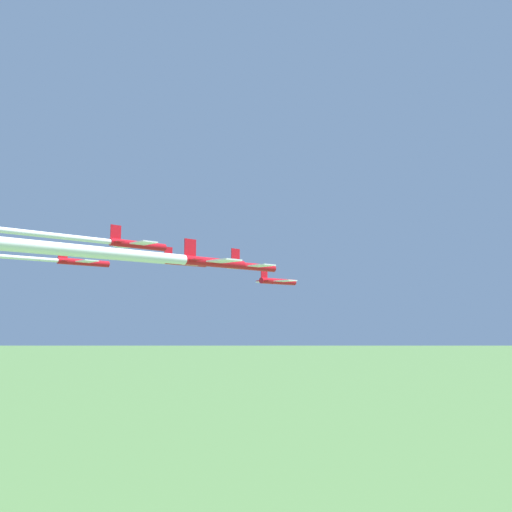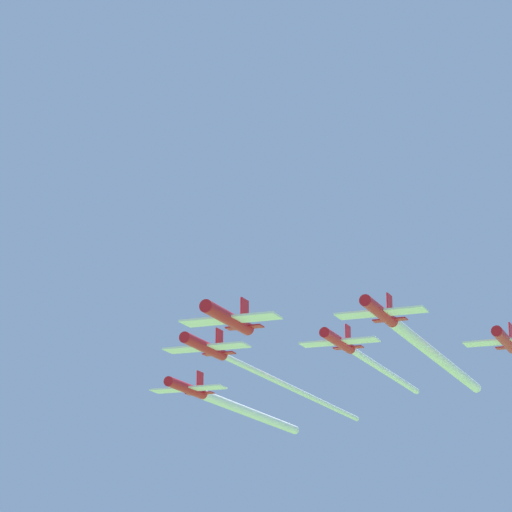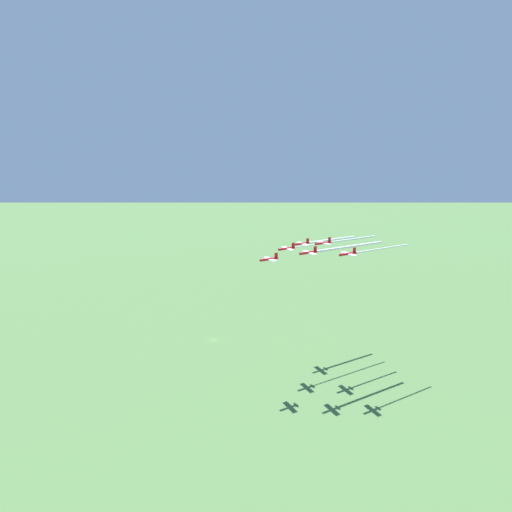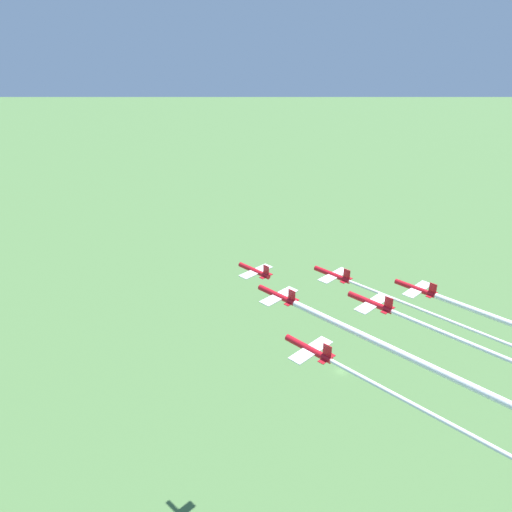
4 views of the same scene
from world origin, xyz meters
TOP-DOWN VIEW (x-y plane):
  - jet_0 at (25.41, -55.18)m, footprint 10.77×10.45m
  - jet_1 at (45.34, -60.40)m, footprint 10.77×10.45m
  - jet_2 at (39.66, -40.30)m, footprint 10.77×10.45m
  - jet_3 at (65.27, -65.62)m, footprint 10.77×10.45m
  - jet_4 at (59.59, -45.52)m, footprint 10.77×10.45m
  - jet_5 at (53.90, -25.41)m, footprint 10.77×10.45m
  - smoke_trail_1 at (72.48, -52.73)m, footprint 45.12×13.98m
  - smoke_trail_2 at (70.64, -31.53)m, footprint 52.63×15.54m
  - smoke_trail_4 at (80.89, -39.49)m, footprint 33.31×10.21m
  - smoke_trail_5 at (76.33, -19.07)m, footprint 35.68×11.28m

SIDE VIEW (x-z plane):
  - jet_0 at x=25.41m, z-range 69.66..73.28m
  - smoke_trail_5 at x=76.33m, z-range 70.94..72.28m
  - jet_5 at x=53.90m, z-range 69.85..73.47m
  - smoke_trail_2 at x=70.64m, z-range 72.48..73.22m
  - jet_2 at x=39.66m, z-range 71.09..74.71m
  - jet_3 at x=65.27m, z-range 72.92..76.54m
  - smoke_trail_1 at x=72.48m, z-range 74.46..75.83m
  - jet_1 at x=45.34m, z-range 73.39..77.01m
  - smoke_trail_4 at x=80.89m, z-range 75.79..76.68m
  - jet_4 at x=59.59m, z-range 74.48..78.10m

